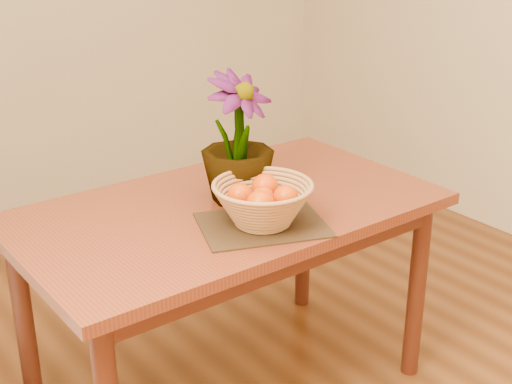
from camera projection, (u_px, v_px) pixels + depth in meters
table at (228, 229)px, 2.40m from camera, size 1.40×0.80×0.75m
placemat at (263, 225)px, 2.21m from camera, size 0.46×0.41×0.01m
wicker_basket at (263, 205)px, 2.19m from camera, size 0.31×0.31×0.13m
orange_pile at (263, 196)px, 2.18m from camera, size 0.18×0.19×0.09m
potted_plant at (238, 138)px, 2.33m from camera, size 0.30×0.30×0.43m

